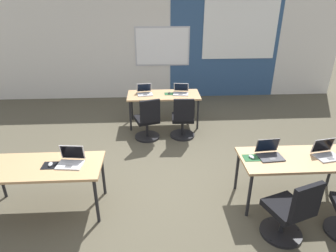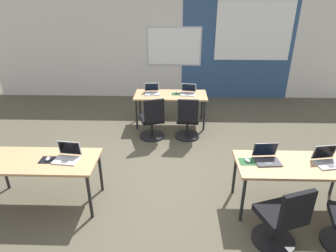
{
  "view_description": "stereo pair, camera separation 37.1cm",
  "coord_description": "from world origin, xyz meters",
  "px_view_note": "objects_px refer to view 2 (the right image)",
  "views": [
    {
      "loc": [
        -0.25,
        -3.95,
        2.83
      ],
      "look_at": [
        -0.01,
        0.37,
        0.8
      ],
      "focal_mm": 31.12,
      "sensor_mm": 36.0,
      "label": 1
    },
    {
      "loc": [
        0.12,
        -3.96,
        2.83
      ],
      "look_at": [
        -0.01,
        0.37,
        0.8
      ],
      "focal_mm": 31.12,
      "sensor_mm": 36.0,
      "label": 2
    }
  ],
  "objects_px": {
    "chair_far_left": "(152,122)",
    "mouse_far_right": "(177,93)",
    "mouse_near_right_inner": "(247,160)",
    "chair_near_right_inner": "(281,221)",
    "laptop_far_left": "(152,91)",
    "chair_far_right": "(188,122)",
    "laptop_near_right_end": "(327,160)",
    "desk_far_center": "(171,97)",
    "mouse_near_left_inner": "(48,159)",
    "desk_near_right": "(296,168)",
    "laptop_far_right": "(188,92)",
    "desk_near_left": "(40,163)",
    "laptop_near_right_inner": "(267,158)",
    "laptop_near_left_inner": "(67,156)"
  },
  "relations": [
    {
      "from": "desk_near_left",
      "to": "desk_near_right",
      "type": "relative_size",
      "value": 1.0
    },
    {
      "from": "laptop_near_right_inner",
      "to": "laptop_near_left_inner",
      "type": "relative_size",
      "value": 0.98
    },
    {
      "from": "chair_near_right_inner",
      "to": "laptop_near_right_end",
      "type": "relative_size",
      "value": 2.47
    },
    {
      "from": "desk_near_right",
      "to": "laptop_far_left",
      "type": "bearing_deg",
      "value": 127.27
    },
    {
      "from": "mouse_near_left_inner",
      "to": "laptop_far_left",
      "type": "distance_m",
      "value": 3.1
    },
    {
      "from": "laptop_near_left_inner",
      "to": "mouse_near_right_inner",
      "type": "bearing_deg",
      "value": 6.73
    },
    {
      "from": "desk_near_right",
      "to": "laptop_near_left_inner",
      "type": "bearing_deg",
      "value": 179.43
    },
    {
      "from": "mouse_near_right_inner",
      "to": "desk_near_left",
      "type": "bearing_deg",
      "value": -179.36
    },
    {
      "from": "desk_far_center",
      "to": "mouse_near_left_inner",
      "type": "xyz_separation_m",
      "value": [
        -1.62,
        -2.8,
        0.08
      ]
    },
    {
      "from": "desk_far_center",
      "to": "laptop_near_right_end",
      "type": "distance_m",
      "value": 3.51
    },
    {
      "from": "mouse_far_right",
      "to": "laptop_far_left",
      "type": "xyz_separation_m",
      "value": [
        -0.55,
        0.03,
        0.03
      ]
    },
    {
      "from": "chair_near_right_inner",
      "to": "mouse_near_left_inner",
      "type": "relative_size",
      "value": 8.72
    },
    {
      "from": "mouse_near_right_inner",
      "to": "chair_near_right_inner",
      "type": "height_order",
      "value": "chair_near_right_inner"
    },
    {
      "from": "mouse_far_right",
      "to": "laptop_far_left",
      "type": "height_order",
      "value": "laptop_far_left"
    },
    {
      "from": "chair_far_right",
      "to": "mouse_near_right_inner",
      "type": "bearing_deg",
      "value": 112.18
    },
    {
      "from": "chair_far_right",
      "to": "laptop_near_right_end",
      "type": "height_order",
      "value": "laptop_near_right_end"
    },
    {
      "from": "mouse_far_right",
      "to": "mouse_near_left_inner",
      "type": "bearing_deg",
      "value": -121.77
    },
    {
      "from": "desk_near_right",
      "to": "laptop_near_right_end",
      "type": "height_order",
      "value": "laptop_near_right_end"
    },
    {
      "from": "mouse_near_right_inner",
      "to": "laptop_near_right_end",
      "type": "height_order",
      "value": "laptop_near_right_end"
    },
    {
      "from": "laptop_near_right_inner",
      "to": "mouse_near_left_inner",
      "type": "xyz_separation_m",
      "value": [
        -2.98,
        -0.07,
        -0.03
      ]
    },
    {
      "from": "chair_near_right_inner",
      "to": "laptop_near_left_inner",
      "type": "xyz_separation_m",
      "value": [
        -2.73,
        0.75,
        0.39
      ]
    },
    {
      "from": "chair_near_right_inner",
      "to": "chair_far_right",
      "type": "relative_size",
      "value": 1.0
    },
    {
      "from": "chair_far_right",
      "to": "laptop_near_right_inner",
      "type": "bearing_deg",
      "value": 118.81
    },
    {
      "from": "mouse_far_right",
      "to": "mouse_near_left_inner",
      "type": "distance_m",
      "value": 3.33
    },
    {
      "from": "chair_near_right_inner",
      "to": "mouse_near_left_inner",
      "type": "xyz_separation_m",
      "value": [
        -2.99,
        0.71,
        0.36
      ]
    },
    {
      "from": "laptop_near_right_end",
      "to": "desk_far_center",
      "type": "bearing_deg",
      "value": 117.85
    },
    {
      "from": "laptop_near_right_end",
      "to": "desk_near_right",
      "type": "bearing_deg",
      "value": 173.47
    },
    {
      "from": "laptop_near_right_inner",
      "to": "mouse_far_right",
      "type": "height_order",
      "value": "laptop_near_right_inner"
    },
    {
      "from": "desk_near_left",
      "to": "laptop_near_right_inner",
      "type": "xyz_separation_m",
      "value": [
        3.11,
        0.07,
        0.11
      ]
    },
    {
      "from": "mouse_near_left_inner",
      "to": "laptop_near_right_end",
      "type": "bearing_deg",
      "value": 0.42
    },
    {
      "from": "desk_near_right",
      "to": "chair_far_left",
      "type": "bearing_deg",
      "value": 135.64
    },
    {
      "from": "laptop_far_left",
      "to": "chair_far_left",
      "type": "distance_m",
      "value": 0.88
    },
    {
      "from": "laptop_far_right",
      "to": "desk_far_center",
      "type": "bearing_deg",
      "value": -166.45
    },
    {
      "from": "laptop_far_left",
      "to": "chair_near_right_inner",
      "type": "bearing_deg",
      "value": -70.51
    },
    {
      "from": "laptop_far_right",
      "to": "chair_far_left",
      "type": "distance_m",
      "value": 1.14
    },
    {
      "from": "laptop_near_left_inner",
      "to": "mouse_near_left_inner",
      "type": "relative_size",
      "value": 3.41
    },
    {
      "from": "desk_near_left",
      "to": "desk_near_right",
      "type": "distance_m",
      "value": 3.5
    },
    {
      "from": "desk_near_left",
      "to": "chair_near_right_inner",
      "type": "bearing_deg",
      "value": -12.93
    },
    {
      "from": "laptop_far_left",
      "to": "chair_far_left",
      "type": "bearing_deg",
      "value": -92.68
    },
    {
      "from": "laptop_far_left",
      "to": "chair_far_right",
      "type": "bearing_deg",
      "value": -51.45
    },
    {
      "from": "mouse_far_right",
      "to": "laptop_near_right_end",
      "type": "bearing_deg",
      "value": -54.21
    },
    {
      "from": "mouse_far_right",
      "to": "laptop_far_left",
      "type": "bearing_deg",
      "value": 177.34
    },
    {
      "from": "chair_near_right_inner",
      "to": "laptop_far_left",
      "type": "bearing_deg",
      "value": -82.8
    },
    {
      "from": "mouse_near_right_inner",
      "to": "laptop_near_left_inner",
      "type": "xyz_separation_m",
      "value": [
        -2.45,
        -0.0,
        0.03
      ]
    },
    {
      "from": "chair_near_right_inner",
      "to": "laptop_near_left_inner",
      "type": "bearing_deg",
      "value": -34.75
    },
    {
      "from": "chair_far_left",
      "to": "mouse_far_right",
      "type": "bearing_deg",
      "value": -139.92
    },
    {
      "from": "mouse_far_right",
      "to": "chair_near_right_inner",
      "type": "bearing_deg",
      "value": -70.71
    },
    {
      "from": "mouse_near_right_inner",
      "to": "chair_near_right_inner",
      "type": "bearing_deg",
      "value": -69.9
    },
    {
      "from": "mouse_near_right_inner",
      "to": "mouse_far_right",
      "type": "xyz_separation_m",
      "value": [
        -0.97,
        2.79,
        0.0
      ]
    },
    {
      "from": "chair_near_right_inner",
      "to": "laptop_far_right",
      "type": "relative_size",
      "value": 2.45
    }
  ]
}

